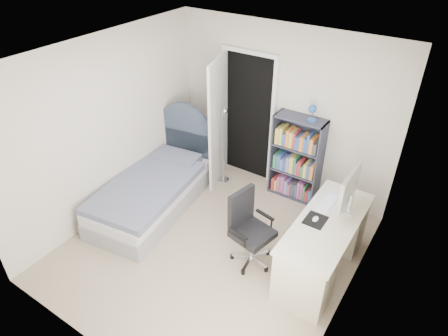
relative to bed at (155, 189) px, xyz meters
The scene contains 8 objects.
room_shell 1.58m from the bed, 12.91° to the right, with size 3.50×3.70×2.60m.
door 1.53m from the bed, 69.11° to the left, with size 0.92×0.81×2.06m.
bed is the anchor object (origin of this frame).
nightstand 1.31m from the bed, 88.15° to the left, with size 0.44×0.44×0.64m.
floor_lamp 1.20m from the bed, 64.72° to the left, with size 0.19×0.19×1.30m.
bookcase 2.11m from the bed, 40.65° to the left, with size 0.73×0.31×1.55m.
desk 2.54m from the bed, ahead, with size 0.63×1.58×1.29m.
office_chair 1.71m from the bed, ahead, with size 0.54×0.55×0.99m.
Camera 1 is at (2.23, -3.08, 3.75)m, focal length 32.00 mm.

